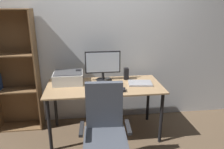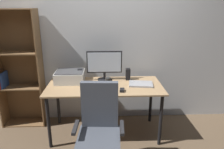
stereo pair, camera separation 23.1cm
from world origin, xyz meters
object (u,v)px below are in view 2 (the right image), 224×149
mouse (122,90)px  coffee_mug (108,81)px  speaker_right (128,74)px  printer (70,76)px  office_chair (99,135)px  desk (105,91)px  keyboard (106,91)px  speaker_left (80,75)px  monitor (104,64)px  bookshelf (20,70)px  laptop (141,84)px

mouse → coffee_mug: size_ratio=0.93×
speaker_right → printer: size_ratio=0.43×
mouse → office_chair: size_ratio=0.10×
mouse → coffee_mug: bearing=133.1°
desk → office_chair: bearing=-95.1°
speaker_right → keyboard: bearing=-127.5°
coffee_mug → printer: printer is taller
speaker_left → speaker_right: 0.69m
desk → speaker_right: (0.34, 0.21, 0.17)m
mouse → monitor: bearing=124.4°
keyboard → printer: bearing=143.2°
mouse → speaker_left: bearing=150.1°
coffee_mug → speaker_right: (0.29, 0.20, 0.03)m
desk → keyboard: 0.23m
speaker_right → bookshelf: size_ratio=0.10×
laptop → bookshelf: bearing=175.7°
mouse → speaker_left: speaker_left is taller
mouse → laptop: 0.36m
coffee_mug → office_chair: (-0.12, -0.76, -0.33)m
laptop → printer: (-0.98, 0.16, 0.07)m
printer → office_chair: size_ratio=0.40×
coffee_mug → speaker_left: speaker_left is taller
monitor → bookshelf: (-1.25, 0.14, -0.12)m
mouse → printer: printer is taller
laptop → printer: size_ratio=0.80×
keyboard → laptop: bearing=24.8°
desk → laptop: (0.49, 0.00, 0.09)m
bookshelf → keyboard: bearing=-24.6°
speaker_left → bookshelf: bookshelf is taller
laptop → speaker_right: 0.27m
coffee_mug → laptop: 0.45m
speaker_left → monitor: bearing=1.3°
monitor → coffee_mug: bearing=-75.4°
keyboard → office_chair: (-0.08, -0.53, -0.29)m
desk → laptop: laptop is taller
laptop → monitor: bearing=163.7°
printer → coffee_mug: bearing=-15.5°
bookshelf → desk: bearing=-16.2°
printer → bookshelf: bearing=165.3°
desk → monitor: monitor is taller
speaker_left → office_chair: (0.28, -0.96, -0.37)m
printer → monitor: bearing=6.8°
office_chair → bookshelf: bearing=140.2°
desk → office_chair: size_ratio=1.54×
desk → speaker_left: speaker_left is taller
desk → speaker_right: 0.44m
mouse → bookshelf: (-1.47, 0.59, 0.11)m
mouse → laptop: size_ratio=0.30×
office_chair → bookshelf: bookshelf is taller
monitor → desk: bearing=-88.7°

